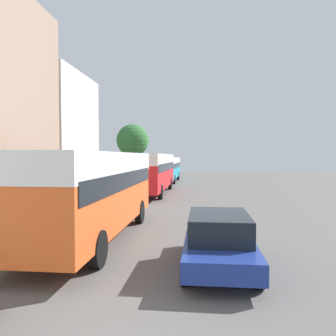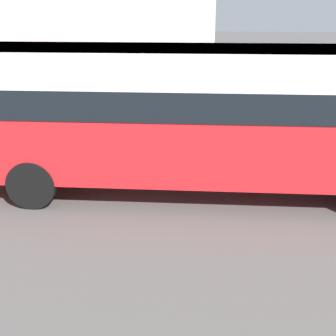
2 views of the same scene
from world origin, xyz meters
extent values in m
cube|color=red|center=(-1.78, 23.74, 1.81)|extent=(2.40, 11.01, 2.62)
cube|color=white|center=(-1.78, 23.74, 2.73)|extent=(2.42, 11.06, 0.79)
cube|color=black|center=(-1.78, 23.74, 2.14)|extent=(2.45, 10.57, 0.58)
cylinder|color=black|center=(-2.89, 20.32, 0.50)|extent=(0.28, 1.00, 1.00)
cylinder|color=black|center=(-0.68, 20.32, 0.50)|extent=(0.28, 1.00, 1.00)
camera|label=1|loc=(2.14, -1.81, 2.94)|focal=35.00mm
camera|label=2|loc=(7.89, 23.74, 4.00)|focal=50.00mm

